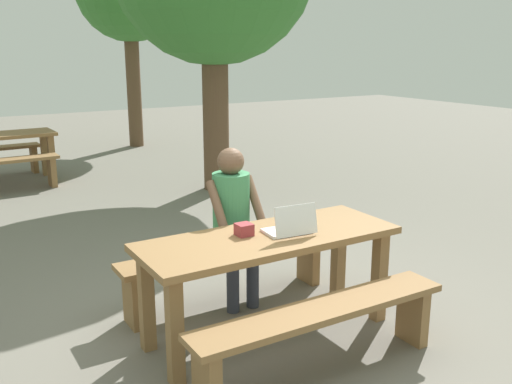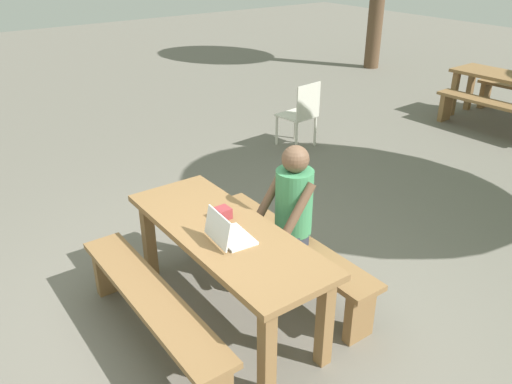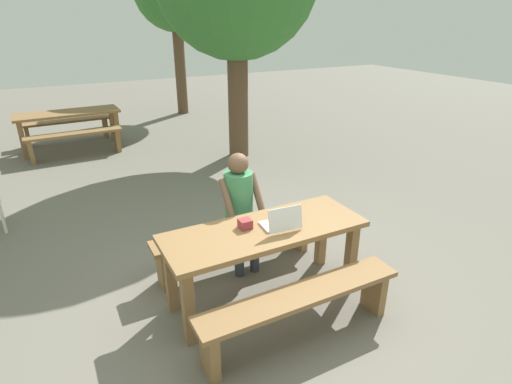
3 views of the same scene
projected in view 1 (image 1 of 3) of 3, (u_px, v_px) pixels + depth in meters
name	position (u px, v px, depth m)	size (l,w,h in m)	color
ground_plane	(269.00, 333.00, 4.19)	(30.00, 30.00, 0.00)	slate
picnic_table_front	(269.00, 252.00, 4.03)	(1.86, 0.69, 0.76)	olive
bench_near	(322.00, 324.00, 3.59)	(1.81, 0.30, 0.46)	olive
bench_far	(228.00, 261.00, 4.62)	(1.81, 0.30, 0.46)	olive
laptop	(290.00, 227.00, 4.00)	(0.34, 0.29, 0.23)	white
small_pouch	(244.00, 230.00, 3.98)	(0.11, 0.11, 0.08)	#993338
person_seated	(234.00, 214.00, 4.50)	(0.41, 0.41, 1.28)	#333847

